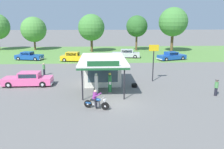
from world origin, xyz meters
TOP-DOWN VIEW (x-y plane):
  - ground_plane at (0.00, 0.00)m, footprint 300.00×300.00m
  - grass_verge_strip at (0.00, 30.00)m, footprint 120.00×24.00m
  - service_station_kiosk at (-1.08, 5.70)m, footprint 4.59×7.99m
  - gas_pump_nearside at (-1.74, 2.63)m, footprint 0.44×0.44m
  - gas_pump_offside at (-0.43, 2.63)m, footprint 0.44×0.44m
  - motorcycle_with_rider at (-1.72, -1.35)m, footprint 2.03×0.97m
  - featured_classic_sedan at (-9.16, 5.58)m, footprint 5.39×1.89m
  - parked_car_back_row_centre_left at (11.45, 20.60)m, footprint 5.51×3.29m
  - parked_car_back_row_centre_right at (-5.79, 20.16)m, footprint 5.12×2.52m
  - parked_car_second_row_spare at (-14.07, 21.99)m, footprint 5.16×2.87m
  - parked_car_back_row_centre at (3.59, 23.54)m, footprint 5.58×2.60m
  - bystander_chatting_near_pumps at (-1.09, 17.25)m, footprint 0.38×0.38m
  - bystander_admiring_sedan at (9.47, 1.20)m, footprint 0.34×0.34m
  - bystander_strolling_foreground at (-8.59, 10.23)m, footprint 0.34×0.34m
  - tree_oak_far_right at (14.74, 30.91)m, footprint 6.28×6.28m
  - tree_oak_distant_spare at (-16.72, 35.74)m, footprint 5.84×5.84m
  - tree_oak_far_left at (7.23, 33.57)m, footprint 4.90×4.90m
  - tree_oak_left at (-3.17, 31.76)m, footprint 5.79×5.79m
  - roadside_pole_sign at (4.73, 6.58)m, footprint 1.10×0.12m
  - spare_tire_stack at (2.25, 4.35)m, footprint 0.60×0.60m

SIDE VIEW (x-z plane):
  - ground_plane at x=0.00m, z-range 0.00..0.00m
  - grass_verge_strip at x=0.00m, z-range 0.00..0.01m
  - spare_tire_stack at x=2.25m, z-range 0.00..0.36m
  - parked_car_second_row_spare at x=-14.07m, z-range -0.07..1.37m
  - motorcycle_with_rider at x=-1.72m, z-range -0.14..1.44m
  - parked_car_back_row_centre_left at x=11.45m, z-range -0.07..1.38m
  - featured_classic_sedan at x=-9.16m, z-range -0.07..1.43m
  - parked_car_back_row_centre at x=3.59m, z-range -0.06..1.48m
  - parked_car_back_row_centre_right at x=-5.79m, z-range -0.07..1.52m
  - bystander_admiring_sedan at x=9.47m, z-range 0.05..1.59m
  - bystander_strolling_foreground at x=-8.59m, z-range 0.04..1.62m
  - gas_pump_nearside at x=-1.74m, z-range -0.08..1.91m
  - gas_pump_offside at x=-0.43m, z-range -0.08..1.95m
  - bystander_chatting_near_pumps at x=-1.09m, z-range 0.07..1.82m
  - service_station_kiosk at x=-1.08m, z-range 0.03..3.61m
  - roadside_pole_sign at x=4.73m, z-range 0.81..5.05m
  - tree_oak_distant_spare at x=-16.72m, z-range 0.86..8.60m
  - tree_oak_left at x=-3.17m, z-range 1.22..9.49m
  - tree_oak_far_left at x=7.23m, z-range 1.43..9.45m
  - tree_oak_far_right at x=14.74m, z-range 1.69..11.39m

